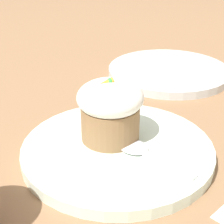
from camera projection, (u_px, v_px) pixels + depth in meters
The scene contains 5 objects.
ground_plane at pixel (117, 155), 0.50m from camera, with size 4.00×4.00×0.00m, color #846042.
dessert_plate at pixel (118, 150), 0.49m from camera, with size 0.25×0.25×0.02m.
carrot_cake at pixel (112, 109), 0.49m from camera, with size 0.09×0.09×0.09m.
spoon at pixel (141, 151), 0.47m from camera, with size 0.06×0.12×0.01m.
side_plate at pixel (169, 72), 0.75m from camera, with size 0.24×0.24×0.02m.
Camera 1 is at (0.19, 0.37, 0.28)m, focal length 60.00 mm.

